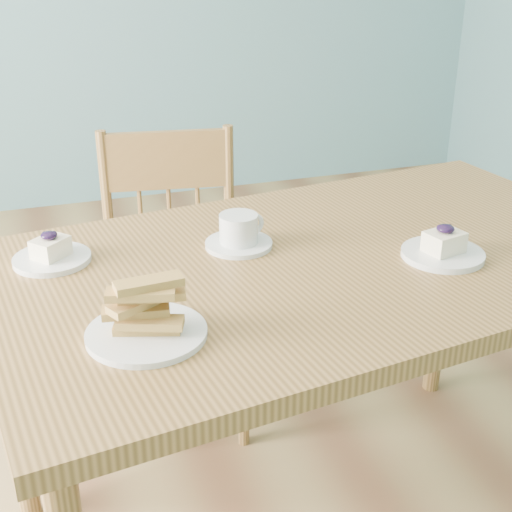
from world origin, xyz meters
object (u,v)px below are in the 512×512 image
dining_chair (175,283)px  biscotti_plate (145,317)px  dining_table (326,286)px  cheesecake_plate_near (443,249)px  cheesecake_plate_far (51,254)px  coffee_cup (239,233)px

dining_chair → biscotti_plate: dining_chair is taller
dining_table → cheesecake_plate_near: size_ratio=8.71×
dining_table → biscotti_plate: bearing=-161.6°
cheesecake_plate_far → cheesecake_plate_near: bearing=-16.8°
dining_chair → cheesecake_plate_far: size_ratio=5.46×
cheesecake_plate_far → coffee_cup: (0.41, -0.05, 0.01)m
dining_table → dining_chair: dining_chair is taller
dining_table → cheesecake_plate_far: cheesecake_plate_far is taller
cheesecake_plate_near → cheesecake_plate_far: 0.86m
cheesecake_plate_near → coffee_cup: same height
cheesecake_plate_far → biscotti_plate: (0.14, -0.37, 0.02)m
dining_table → coffee_cup: 0.23m
dining_table → coffee_cup: (-0.17, 0.11, 0.11)m
dining_table → dining_chair: 0.70m
dining_table → dining_chair: size_ratio=1.73×
coffee_cup → biscotti_plate: biscotti_plate is taller
dining_table → cheesecake_plate_far: (-0.58, 0.16, 0.10)m
cheesecake_plate_near → biscotti_plate: 0.69m
cheesecake_plate_near → dining_table: bearing=158.9°
coffee_cup → biscotti_plate: bearing=-147.0°
dining_table → biscotti_plate: 0.51m
dining_chair → cheesecake_plate_near: 0.91m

